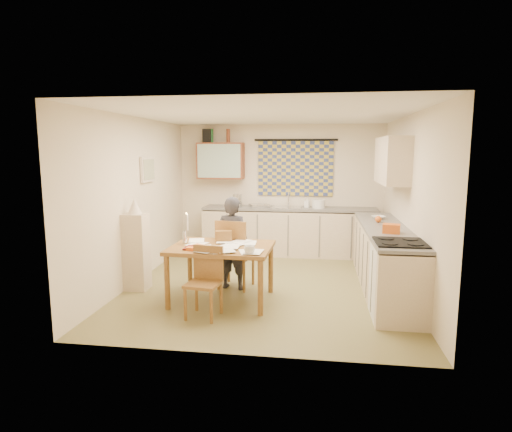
# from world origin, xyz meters

# --- Properties ---
(floor) EXTENTS (4.00, 4.50, 0.02)m
(floor) POSITION_xyz_m (0.00, 0.00, -0.01)
(floor) COLOR brown
(floor) RESTS_ON ground
(ceiling) EXTENTS (4.00, 4.50, 0.02)m
(ceiling) POSITION_xyz_m (0.00, 0.00, 2.51)
(ceiling) COLOR white
(ceiling) RESTS_ON floor
(wall_back) EXTENTS (4.00, 0.02, 2.50)m
(wall_back) POSITION_xyz_m (0.00, 2.26, 1.25)
(wall_back) COLOR beige
(wall_back) RESTS_ON floor
(wall_front) EXTENTS (4.00, 0.02, 2.50)m
(wall_front) POSITION_xyz_m (0.00, -2.26, 1.25)
(wall_front) COLOR beige
(wall_front) RESTS_ON floor
(wall_left) EXTENTS (0.02, 4.50, 2.50)m
(wall_left) POSITION_xyz_m (-2.01, 0.00, 1.25)
(wall_left) COLOR beige
(wall_left) RESTS_ON floor
(wall_right) EXTENTS (0.02, 4.50, 2.50)m
(wall_right) POSITION_xyz_m (2.01, 0.00, 1.25)
(wall_right) COLOR beige
(wall_right) RESTS_ON floor
(window_blind) EXTENTS (1.45, 0.03, 1.05)m
(window_blind) POSITION_xyz_m (0.30, 2.22, 1.65)
(window_blind) COLOR navy
(window_blind) RESTS_ON wall_back
(curtain_rod) EXTENTS (1.60, 0.04, 0.04)m
(curtain_rod) POSITION_xyz_m (0.30, 2.20, 2.20)
(curtain_rod) COLOR black
(curtain_rod) RESTS_ON wall_back
(wall_cabinet) EXTENTS (0.90, 0.34, 0.70)m
(wall_cabinet) POSITION_xyz_m (-1.15, 2.08, 1.80)
(wall_cabinet) COLOR brown
(wall_cabinet) RESTS_ON wall_back
(wall_cabinet_glass) EXTENTS (0.84, 0.02, 0.64)m
(wall_cabinet_glass) POSITION_xyz_m (-1.15, 1.91, 1.80)
(wall_cabinet_glass) COLOR #99B2A5
(wall_cabinet_glass) RESTS_ON wall_back
(upper_cabinet_right) EXTENTS (0.34, 1.30, 0.70)m
(upper_cabinet_right) POSITION_xyz_m (1.83, 0.55, 1.85)
(upper_cabinet_right) COLOR #C4AC8C
(upper_cabinet_right) RESTS_ON wall_right
(framed_print) EXTENTS (0.04, 0.50, 0.40)m
(framed_print) POSITION_xyz_m (-1.97, 0.40, 1.70)
(framed_print) COLOR beige
(framed_print) RESTS_ON wall_left
(print_canvas) EXTENTS (0.01, 0.42, 0.32)m
(print_canvas) POSITION_xyz_m (-1.95, 0.40, 1.70)
(print_canvas) COLOR beige
(print_canvas) RESTS_ON wall_left
(counter_back) EXTENTS (3.30, 0.62, 0.92)m
(counter_back) POSITION_xyz_m (0.21, 1.95, 0.45)
(counter_back) COLOR #C4AC8C
(counter_back) RESTS_ON floor
(counter_right) EXTENTS (0.62, 2.95, 0.92)m
(counter_right) POSITION_xyz_m (1.70, 0.01, 0.45)
(counter_right) COLOR #C4AC8C
(counter_right) RESTS_ON floor
(stove) EXTENTS (0.61, 0.61, 0.94)m
(stove) POSITION_xyz_m (1.70, -1.04, 0.47)
(stove) COLOR white
(stove) RESTS_ON floor
(sink) EXTENTS (0.57, 0.47, 0.10)m
(sink) POSITION_xyz_m (0.16, 1.95, 0.88)
(sink) COLOR silver
(sink) RESTS_ON counter_back
(tap) EXTENTS (0.04, 0.04, 0.28)m
(tap) POSITION_xyz_m (0.18, 2.13, 1.06)
(tap) COLOR silver
(tap) RESTS_ON counter_back
(dish_rack) EXTENTS (0.44, 0.41, 0.06)m
(dish_rack) POSITION_xyz_m (-0.38, 1.95, 0.95)
(dish_rack) COLOR silver
(dish_rack) RESTS_ON counter_back
(kettle) EXTENTS (0.24, 0.24, 0.24)m
(kettle) POSITION_xyz_m (-0.80, 1.95, 1.04)
(kettle) COLOR silver
(kettle) RESTS_ON counter_back
(mixing_bowl) EXTENTS (0.27, 0.27, 0.16)m
(mixing_bowl) POSITION_xyz_m (0.76, 1.95, 1.00)
(mixing_bowl) COLOR white
(mixing_bowl) RESTS_ON counter_back
(soap_bottle) EXTENTS (0.15, 0.15, 0.20)m
(soap_bottle) POSITION_xyz_m (0.54, 2.00, 1.02)
(soap_bottle) COLOR white
(soap_bottle) RESTS_ON counter_back
(bowl) EXTENTS (0.35, 0.35, 0.05)m
(bowl) POSITION_xyz_m (1.70, 0.77, 0.94)
(bowl) COLOR white
(bowl) RESTS_ON counter_right
(orange_bag) EXTENTS (0.25, 0.20, 0.12)m
(orange_bag) POSITION_xyz_m (1.70, -0.42, 0.98)
(orange_bag) COLOR orange
(orange_bag) RESTS_ON counter_right
(fruit_orange) EXTENTS (0.10, 0.10, 0.10)m
(fruit_orange) POSITION_xyz_m (1.65, 0.43, 0.97)
(fruit_orange) COLOR orange
(fruit_orange) RESTS_ON counter_right
(speaker) EXTENTS (0.17, 0.21, 0.26)m
(speaker) POSITION_xyz_m (-1.41, 2.08, 2.28)
(speaker) COLOR black
(speaker) RESTS_ON wall_cabinet
(bottle_green) EXTENTS (0.07, 0.07, 0.26)m
(bottle_green) POSITION_xyz_m (-1.33, 2.08, 2.28)
(bottle_green) COLOR #195926
(bottle_green) RESTS_ON wall_cabinet
(bottle_brown) EXTENTS (0.07, 0.07, 0.26)m
(bottle_brown) POSITION_xyz_m (-1.00, 2.08, 2.28)
(bottle_brown) COLOR brown
(bottle_brown) RESTS_ON wall_cabinet
(dining_table) EXTENTS (1.35, 1.05, 0.75)m
(dining_table) POSITION_xyz_m (-0.52, -0.74, 0.38)
(dining_table) COLOR brown
(dining_table) RESTS_ON floor
(chair_far) EXTENTS (0.54, 0.54, 1.02)m
(chair_far) POSITION_xyz_m (-0.44, -0.18, 0.32)
(chair_far) COLOR brown
(chair_far) RESTS_ON floor
(chair_near) EXTENTS (0.43, 0.43, 0.85)m
(chair_near) POSITION_xyz_m (-0.61, -1.33, 0.26)
(chair_near) COLOR brown
(chair_near) RESTS_ON floor
(person) EXTENTS (0.61, 0.50, 1.35)m
(person) POSITION_xyz_m (-0.48, -0.22, 0.68)
(person) COLOR black
(person) RESTS_ON floor
(shelf_stand) EXTENTS (0.32, 0.30, 1.11)m
(shelf_stand) POSITION_xyz_m (-1.84, -0.45, 0.56)
(shelf_stand) COLOR #C4AC8C
(shelf_stand) RESTS_ON floor
(lampshade) EXTENTS (0.20, 0.20, 0.22)m
(lampshade) POSITION_xyz_m (-1.84, -0.45, 1.22)
(lampshade) COLOR beige
(lampshade) RESTS_ON shelf_stand
(letter_rack) EXTENTS (0.24, 0.15, 0.16)m
(letter_rack) POSITION_xyz_m (-0.54, -0.51, 0.83)
(letter_rack) COLOR brown
(letter_rack) RESTS_ON dining_table
(mug) EXTENTS (0.17, 0.17, 0.10)m
(mug) POSITION_xyz_m (-0.08, -1.14, 0.80)
(mug) COLOR white
(mug) RESTS_ON dining_table
(magazine) EXTENTS (0.18, 0.24, 0.02)m
(magazine) POSITION_xyz_m (-0.95, -0.96, 0.76)
(magazine) COLOR maroon
(magazine) RESTS_ON dining_table
(book) EXTENTS (0.35, 0.36, 0.02)m
(book) POSITION_xyz_m (-0.91, -0.81, 0.76)
(book) COLOR orange
(book) RESTS_ON dining_table
(orange_box) EXTENTS (0.13, 0.10, 0.04)m
(orange_box) POSITION_xyz_m (-0.84, -1.05, 0.77)
(orange_box) COLOR orange
(orange_box) RESTS_ON dining_table
(eyeglasses) EXTENTS (0.13, 0.06, 0.02)m
(eyeglasses) POSITION_xyz_m (-0.39, -1.05, 0.76)
(eyeglasses) COLOR black
(eyeglasses) RESTS_ON dining_table
(candle_holder) EXTENTS (0.06, 0.06, 0.18)m
(candle_holder) POSITION_xyz_m (-1.04, -0.69, 0.84)
(candle_holder) COLOR silver
(candle_holder) RESTS_ON dining_table
(candle) EXTENTS (0.03, 0.03, 0.22)m
(candle) POSITION_xyz_m (-1.00, -0.66, 1.04)
(candle) COLOR white
(candle) RESTS_ON dining_table
(candle_flame) EXTENTS (0.02, 0.02, 0.02)m
(candle_flame) POSITION_xyz_m (-1.01, -0.67, 1.16)
(candle_flame) COLOR #FFCC66
(candle_flame) RESTS_ON dining_table
(papers) EXTENTS (1.14, 0.94, 0.02)m
(papers) POSITION_xyz_m (-0.47, -0.83, 0.76)
(papers) COLOR white
(papers) RESTS_ON dining_table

